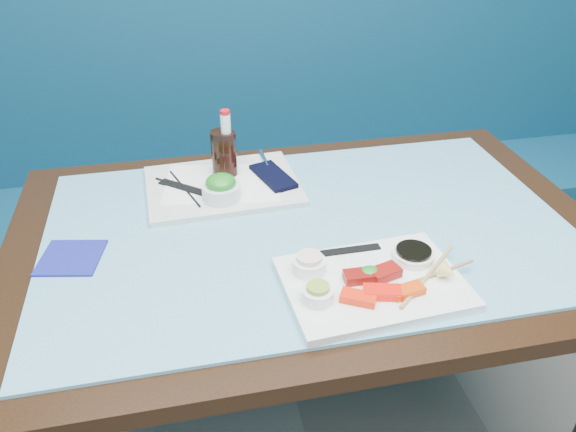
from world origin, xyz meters
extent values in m
cube|color=navy|center=(0.00, 2.22, 0.23)|extent=(3.00, 0.55, 0.45)
cube|color=navy|center=(0.00, 2.44, 0.70)|extent=(3.00, 0.12, 0.95)
cube|color=black|center=(0.00, 1.45, 0.73)|extent=(1.40, 0.90, 0.04)
cylinder|color=black|center=(-0.62, 1.82, 0.35)|extent=(0.06, 0.06, 0.71)
cylinder|color=black|center=(0.62, 1.82, 0.35)|extent=(0.06, 0.06, 0.71)
cube|color=#66AECD|center=(0.00, 1.45, 0.75)|extent=(1.22, 0.76, 0.01)
cube|color=white|center=(0.07, 1.21, 0.77)|extent=(0.37, 0.28, 0.02)
cube|color=#FF250A|center=(0.02, 1.15, 0.78)|extent=(0.08, 0.06, 0.02)
cube|color=#FF160A|center=(0.07, 1.16, 0.79)|extent=(0.08, 0.05, 0.02)
cube|color=#F14209|center=(0.12, 1.15, 0.78)|extent=(0.07, 0.04, 0.02)
cube|color=maroon|center=(0.04, 1.21, 0.79)|extent=(0.06, 0.04, 0.02)
cube|color=maroon|center=(0.10, 1.21, 0.79)|extent=(0.07, 0.05, 0.02)
ellipsoid|color=#1D811F|center=(0.07, 1.22, 0.79)|extent=(0.05, 0.04, 0.02)
cylinder|color=white|center=(-0.05, 1.17, 0.79)|extent=(0.08, 0.08, 0.03)
cylinder|color=#84AB37|center=(-0.05, 1.17, 0.81)|extent=(0.05, 0.05, 0.01)
cylinder|color=white|center=(-0.05, 1.26, 0.79)|extent=(0.08, 0.08, 0.03)
cylinder|color=#F3D8C7|center=(-0.05, 1.26, 0.81)|extent=(0.06, 0.06, 0.01)
cylinder|color=white|center=(0.18, 1.26, 0.79)|extent=(0.11, 0.11, 0.02)
cylinder|color=black|center=(0.18, 1.26, 0.80)|extent=(0.09, 0.09, 0.01)
cone|color=#F1EA72|center=(0.22, 1.18, 0.80)|extent=(0.05, 0.05, 0.04)
cube|color=black|center=(0.06, 1.31, 0.78)|extent=(0.13, 0.02, 0.00)
cylinder|color=tan|center=(0.18, 1.19, 0.78)|extent=(0.18, 0.17, 0.01)
cylinder|color=#A4724D|center=(0.19, 1.19, 0.78)|extent=(0.21, 0.06, 0.01)
cube|color=silver|center=(-0.18, 1.67, 0.77)|extent=(0.40, 0.31, 0.01)
cube|color=white|center=(-0.18, 1.67, 0.77)|extent=(0.32, 0.25, 0.00)
cylinder|color=white|center=(-0.19, 1.60, 0.79)|extent=(0.11, 0.11, 0.04)
ellipsoid|color=#1D7F1D|center=(-0.19, 1.60, 0.82)|extent=(0.10, 0.10, 0.04)
cylinder|color=black|center=(-0.17, 1.73, 0.83)|extent=(0.08, 0.08, 0.12)
cube|color=black|center=(-0.04, 1.67, 0.78)|extent=(0.11, 0.17, 0.01)
cylinder|color=white|center=(-0.05, 1.78, 0.78)|extent=(0.02, 0.10, 0.01)
cylinder|color=black|center=(-0.28, 1.66, 0.78)|extent=(0.07, 0.20, 0.01)
cylinder|color=black|center=(-0.27, 1.66, 0.78)|extent=(0.16, 0.14, 0.01)
cube|color=black|center=(-0.27, 1.66, 0.77)|extent=(0.14, 0.13, 0.00)
cylinder|color=black|center=(-0.16, 1.72, 0.83)|extent=(0.06, 0.06, 0.14)
cylinder|color=white|center=(-0.16, 1.72, 0.92)|extent=(0.03, 0.03, 0.05)
cylinder|color=red|center=(-0.16, 1.72, 0.95)|extent=(0.03, 0.03, 0.01)
cube|color=navy|center=(-0.54, 1.43, 0.76)|extent=(0.15, 0.15, 0.01)
camera|label=1|loc=(-0.28, 0.38, 1.49)|focal=35.00mm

